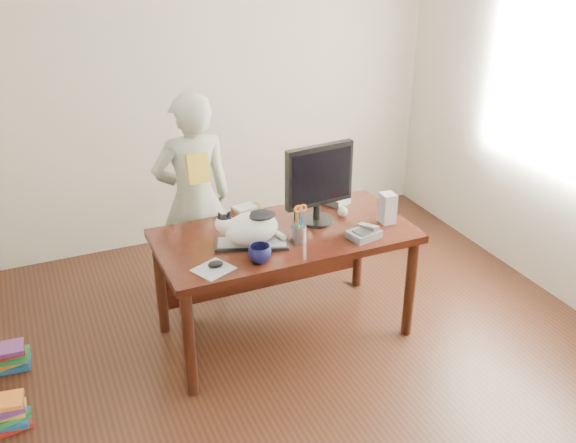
# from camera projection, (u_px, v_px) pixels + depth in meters

# --- Properties ---
(room) EXTENTS (4.50, 4.50, 4.50)m
(room) POSITION_uv_depth(u_px,v_px,m) (331.00, 177.00, 3.25)
(room) COLOR black
(room) RESTS_ON ground
(desk) EXTENTS (1.60, 0.80, 0.75)m
(desk) POSITION_uv_depth(u_px,v_px,m) (280.00, 248.00, 4.14)
(desk) COLOR black
(desk) RESTS_ON ground
(keyboard) EXTENTS (0.47, 0.31, 0.03)m
(keyboard) POSITION_uv_depth(u_px,v_px,m) (252.00, 244.00, 3.85)
(keyboard) COLOR black
(keyboard) RESTS_ON desk
(cat) EXTENTS (0.43, 0.31, 0.24)m
(cat) POSITION_uv_depth(u_px,v_px,m) (249.00, 227.00, 3.80)
(cat) COLOR white
(cat) RESTS_ON keyboard
(monitor) EXTENTS (0.47, 0.25, 0.52)m
(monitor) POSITION_uv_depth(u_px,v_px,m) (319.00, 180.00, 4.01)
(monitor) COLOR black
(monitor) RESTS_ON desk
(pen_cup) EXTENTS (0.10, 0.10, 0.25)m
(pen_cup) POSITION_uv_depth(u_px,v_px,m) (298.00, 232.00, 3.87)
(pen_cup) COLOR gray
(pen_cup) RESTS_ON desk
(mousepad) EXTENTS (0.25, 0.25, 0.00)m
(mousepad) POSITION_uv_depth(u_px,v_px,m) (213.00, 269.00, 3.60)
(mousepad) COLOR #9FA3AA
(mousepad) RESTS_ON desk
(mouse) EXTENTS (0.11, 0.09, 0.04)m
(mouse) POSITION_uv_depth(u_px,v_px,m) (216.00, 264.00, 3.61)
(mouse) COLOR black
(mouse) RESTS_ON mousepad
(coffee_mug) EXTENTS (0.18, 0.18, 0.10)m
(coffee_mug) POSITION_uv_depth(u_px,v_px,m) (260.00, 254.00, 3.65)
(coffee_mug) COLOR #0D0D34
(coffee_mug) RESTS_ON desk
(phone) EXTENTS (0.21, 0.19, 0.09)m
(phone) POSITION_uv_depth(u_px,v_px,m) (365.00, 233.00, 3.94)
(phone) COLOR slate
(phone) RESTS_ON desk
(speaker) EXTENTS (0.09, 0.10, 0.20)m
(speaker) POSITION_uv_depth(u_px,v_px,m) (387.00, 208.00, 4.10)
(speaker) COLOR #ACABAE
(speaker) RESTS_ON desk
(baseball) EXTENTS (0.07, 0.07, 0.07)m
(baseball) POSITION_uv_depth(u_px,v_px,m) (343.00, 212.00, 4.21)
(baseball) COLOR white
(baseball) RESTS_ON desk
(book_stack) EXTENTS (0.23, 0.18, 0.08)m
(book_stack) POSITION_uv_depth(u_px,v_px,m) (247.00, 212.00, 4.19)
(book_stack) COLOR #481315
(book_stack) RESTS_ON desk
(calculator) EXTENTS (0.21, 0.23, 0.06)m
(calculator) POSITION_uv_depth(u_px,v_px,m) (334.00, 199.00, 4.41)
(calculator) COLOR slate
(calculator) RESTS_ON desk
(person) EXTENTS (0.56, 0.37, 1.52)m
(person) POSITION_uv_depth(u_px,v_px,m) (194.00, 199.00, 4.44)
(person) COLOR beige
(person) RESTS_ON ground
(held_book) EXTENTS (0.14, 0.09, 0.20)m
(held_book) POSITION_uv_depth(u_px,v_px,m) (198.00, 168.00, 4.18)
(held_book) COLOR yellow
(held_book) RESTS_ON person
(book_pile_a) EXTENTS (0.27, 0.22, 0.18)m
(book_pile_a) POSITION_uv_depth(u_px,v_px,m) (6.00, 414.00, 3.50)
(book_pile_a) COLOR #B31C19
(book_pile_a) RESTS_ON ground
(book_pile_b) EXTENTS (0.26, 0.20, 0.15)m
(book_pile_b) POSITION_uv_depth(u_px,v_px,m) (8.00, 357.00, 3.97)
(book_pile_b) COLOR #174D8B
(book_pile_b) RESTS_ON ground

